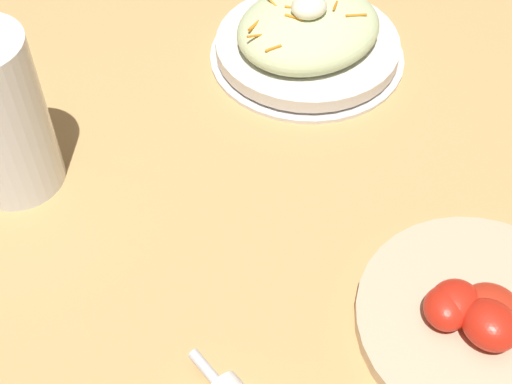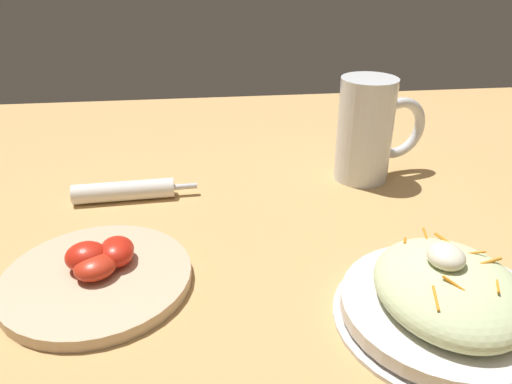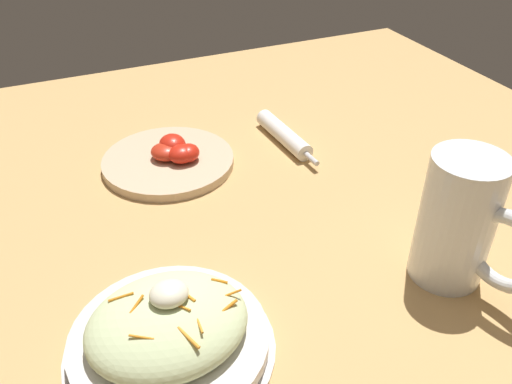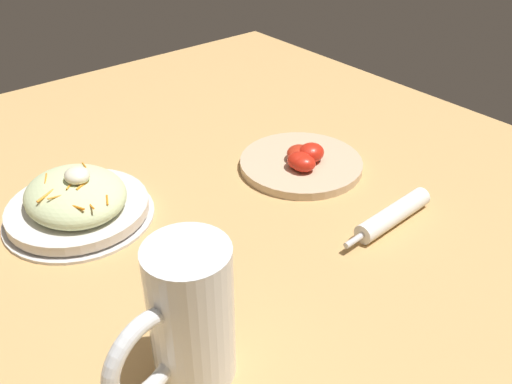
% 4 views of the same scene
% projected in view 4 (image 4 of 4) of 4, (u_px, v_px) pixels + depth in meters
% --- Properties ---
extents(ground_plane, '(1.43, 1.43, 0.00)m').
position_uv_depth(ground_plane, '(188.00, 236.00, 0.81)').
color(ground_plane, tan).
extents(salad_plate, '(0.23, 0.23, 0.09)m').
position_uv_depth(salad_plate, '(77.00, 202.00, 0.83)').
color(salad_plate, silver).
rests_on(salad_plate, ground_plane).
extents(beer_mug, '(0.09, 0.16, 0.17)m').
position_uv_depth(beer_mug, '(188.00, 324.00, 0.57)').
color(beer_mug, white).
rests_on(beer_mug, ground_plane).
extents(napkin_roll, '(0.04, 0.19, 0.03)m').
position_uv_depth(napkin_roll, '(393.00, 215.00, 0.83)').
color(napkin_roll, white).
rests_on(napkin_roll, ground_plane).
extents(tomato_plate, '(0.22, 0.22, 0.05)m').
position_uv_depth(tomato_plate, '(302.00, 162.00, 0.97)').
color(tomato_plate, '#D1B28E').
rests_on(tomato_plate, ground_plane).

